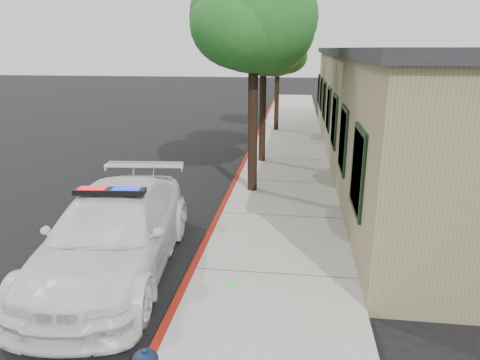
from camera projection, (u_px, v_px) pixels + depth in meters
name	position (u px, v px, depth m)	size (l,w,h in m)	color
ground	(190.00, 275.00, 8.49)	(120.00, 120.00, 0.00)	black
sidewalk	(279.00, 218.00, 11.12)	(3.20, 60.00, 0.15)	gray
red_curb	(220.00, 215.00, 11.31)	(0.14, 60.00, 0.16)	maroon
clapboard_building	(431.00, 109.00, 15.59)	(7.30, 20.89, 4.24)	#857857
police_car	(114.00, 233.00, 8.42)	(2.73, 5.70, 1.72)	white
street_tree_near	(254.00, 23.00, 11.76)	(3.46, 3.63, 6.34)	black
street_tree_mid	(264.00, 44.00, 15.34)	(3.03, 2.97, 5.61)	black
street_tree_far	(278.00, 53.00, 21.63)	(2.82, 2.71, 5.10)	black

